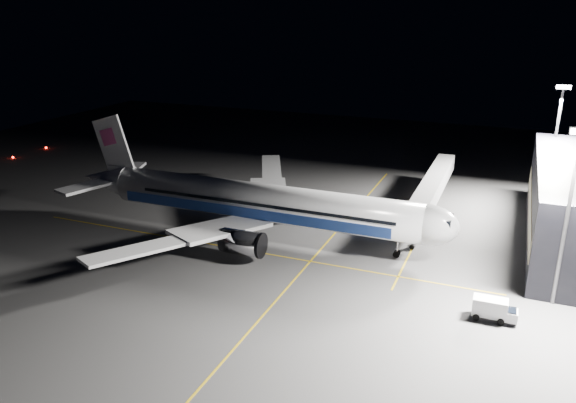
{
  "coord_description": "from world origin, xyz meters",
  "views": [
    {
      "loc": [
        33.5,
        -71.18,
        32.52
      ],
      "look_at": [
        4.33,
        -0.17,
        6.0
      ],
      "focal_mm": 35.0,
      "sensor_mm": 36.0,
      "label": 1
    }
  ],
  "objects_px": {
    "safety_cone_a": "(248,221)",
    "safety_cone_c": "(292,214)",
    "baggage_tug": "(314,200)",
    "safety_cone_b": "(265,202)",
    "floodlight_mast_north": "(556,134)",
    "floodlight_mast_south": "(570,203)",
    "jet_bridge": "(431,189)",
    "airliner": "(255,202)",
    "service_truck": "(494,309)"
  },
  "relations": [
    {
      "from": "safety_cone_c",
      "to": "airliner",
      "type": "bearing_deg",
      "value": -102.3
    },
    {
      "from": "safety_cone_b",
      "to": "safety_cone_c",
      "type": "bearing_deg",
      "value": -29.34
    },
    {
      "from": "floodlight_mast_north",
      "to": "safety_cone_b",
      "type": "xyz_separation_m",
      "value": [
        -45.53,
        -18.59,
        -12.07
      ]
    },
    {
      "from": "airliner",
      "to": "baggage_tug",
      "type": "bearing_deg",
      "value": 78.44
    },
    {
      "from": "floodlight_mast_south",
      "to": "safety_cone_c",
      "type": "xyz_separation_m",
      "value": [
        -38.96,
        15.72,
        -12.1
      ]
    },
    {
      "from": "floodlight_mast_south",
      "to": "safety_cone_b",
      "type": "height_order",
      "value": "floodlight_mast_south"
    },
    {
      "from": "jet_bridge",
      "to": "floodlight_mast_south",
      "type": "xyz_separation_m",
      "value": [
        18.0,
        -24.07,
        7.79
      ]
    },
    {
      "from": "jet_bridge",
      "to": "safety_cone_c",
      "type": "relative_size",
      "value": 63.37
    },
    {
      "from": "safety_cone_b",
      "to": "safety_cone_c",
      "type": "distance_m",
      "value": 7.54
    },
    {
      "from": "floodlight_mast_south",
      "to": "service_truck",
      "type": "xyz_separation_m",
      "value": [
        -6.2,
        -6.33,
        -11.07
      ]
    },
    {
      "from": "floodlight_mast_south",
      "to": "safety_cone_a",
      "type": "relative_size",
      "value": 40.32
    },
    {
      "from": "safety_cone_b",
      "to": "safety_cone_a",
      "type": "bearing_deg",
      "value": -83.08
    },
    {
      "from": "floodlight_mast_north",
      "to": "safety_cone_b",
      "type": "distance_m",
      "value": 50.64
    },
    {
      "from": "service_truck",
      "to": "safety_cone_a",
      "type": "xyz_separation_m",
      "value": [
        -38.19,
        16.35,
        -1.04
      ]
    },
    {
      "from": "service_truck",
      "to": "safety_cone_a",
      "type": "distance_m",
      "value": 41.55
    },
    {
      "from": "baggage_tug",
      "to": "service_truck",
      "type": "bearing_deg",
      "value": -38.66
    },
    {
      "from": "floodlight_mast_north",
      "to": "safety_cone_b",
      "type": "height_order",
      "value": "floodlight_mast_north"
    },
    {
      "from": "jet_bridge",
      "to": "safety_cone_c",
      "type": "xyz_separation_m",
      "value": [
        -20.96,
        -8.35,
        -4.31
      ]
    },
    {
      "from": "airliner",
      "to": "safety_cone_a",
      "type": "height_order",
      "value": "airliner"
    },
    {
      "from": "safety_cone_c",
      "to": "baggage_tug",
      "type": "bearing_deg",
      "value": 79.5
    },
    {
      "from": "floodlight_mast_north",
      "to": "safety_cone_c",
      "type": "xyz_separation_m",
      "value": [
        -38.96,
        -22.28,
        -12.1
      ]
    },
    {
      "from": "service_truck",
      "to": "baggage_tug",
      "type": "distance_m",
      "value": 42.76
    },
    {
      "from": "safety_cone_a",
      "to": "safety_cone_c",
      "type": "xyz_separation_m",
      "value": [
        5.43,
        5.7,
        0.01
      ]
    },
    {
      "from": "airliner",
      "to": "safety_cone_b",
      "type": "relative_size",
      "value": 101.23
    },
    {
      "from": "floodlight_mast_north",
      "to": "baggage_tug",
      "type": "distance_m",
      "value": 42.34
    },
    {
      "from": "jet_bridge",
      "to": "safety_cone_a",
      "type": "relative_size",
      "value": 67.01
    },
    {
      "from": "safety_cone_b",
      "to": "baggage_tug",
      "type": "bearing_deg",
      "value": 22.05
    },
    {
      "from": "service_truck",
      "to": "safety_cone_c",
      "type": "distance_m",
      "value": 39.5
    },
    {
      "from": "jet_bridge",
      "to": "floodlight_mast_north",
      "type": "bearing_deg",
      "value": 37.74
    },
    {
      "from": "airliner",
      "to": "jet_bridge",
      "type": "relative_size",
      "value": 1.79
    },
    {
      "from": "floodlight_mast_north",
      "to": "safety_cone_a",
      "type": "distance_m",
      "value": 53.86
    },
    {
      "from": "jet_bridge",
      "to": "safety_cone_c",
      "type": "distance_m",
      "value": 22.97
    },
    {
      "from": "safety_cone_c",
      "to": "floodlight_mast_north",
      "type": "bearing_deg",
      "value": 29.77
    },
    {
      "from": "baggage_tug",
      "to": "safety_cone_c",
      "type": "xyz_separation_m",
      "value": [
        -1.27,
        -6.87,
        -0.48
      ]
    },
    {
      "from": "safety_cone_b",
      "to": "safety_cone_c",
      "type": "height_order",
      "value": "safety_cone_b"
    },
    {
      "from": "airliner",
      "to": "service_truck",
      "type": "relative_size",
      "value": 12.83
    },
    {
      "from": "safety_cone_a",
      "to": "safety_cone_b",
      "type": "distance_m",
      "value": 9.47
    },
    {
      "from": "floodlight_mast_north",
      "to": "baggage_tug",
      "type": "xyz_separation_m",
      "value": [
        -37.69,
        -15.41,
        -11.62
      ]
    },
    {
      "from": "baggage_tug",
      "to": "safety_cone_b",
      "type": "bearing_deg",
      "value": -154.03
    },
    {
      "from": "service_truck",
      "to": "safety_cone_a",
      "type": "height_order",
      "value": "service_truck"
    },
    {
      "from": "safety_cone_b",
      "to": "safety_cone_c",
      "type": "relative_size",
      "value": 1.12
    },
    {
      "from": "airliner",
      "to": "jet_bridge",
      "type": "distance_m",
      "value": 29.31
    },
    {
      "from": "airliner",
      "to": "baggage_tug",
      "type": "xyz_separation_m",
      "value": [
        3.39,
        16.58,
        -4.41
      ]
    },
    {
      "from": "service_truck",
      "to": "jet_bridge",
      "type": "bearing_deg",
      "value": 110.4
    },
    {
      "from": "jet_bridge",
      "to": "service_truck",
      "type": "relative_size",
      "value": 7.18
    },
    {
      "from": "floodlight_mast_south",
      "to": "service_truck",
      "type": "relative_size",
      "value": 4.32
    },
    {
      "from": "floodlight_mast_south",
      "to": "jet_bridge",
      "type": "bearing_deg",
      "value": 126.79
    },
    {
      "from": "airliner",
      "to": "safety_cone_b",
      "type": "distance_m",
      "value": 14.93
    },
    {
      "from": "safety_cone_a",
      "to": "floodlight_mast_south",
      "type": "bearing_deg",
      "value": -12.71
    },
    {
      "from": "service_truck",
      "to": "safety_cone_c",
      "type": "height_order",
      "value": "service_truck"
    }
  ]
}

